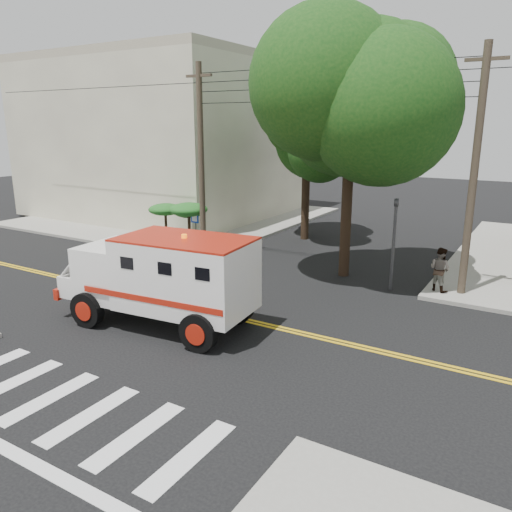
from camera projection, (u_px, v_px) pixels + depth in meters
The scene contains 12 objects.
ground at pixel (230, 317), 16.81m from camera, with size 100.00×100.00×0.00m, color black.
sidewalk_nw at pixel (177, 216), 34.70m from camera, with size 17.00×17.00×0.15m, color gray.
building_left at pixel (166, 140), 35.64m from camera, with size 16.00×14.00×10.00m, color #B6AF95.
utility_pole_left at pixel (201, 163), 23.42m from camera, with size 0.28×0.28×9.00m, color #382D23.
utility_pole_right at pixel (474, 176), 17.65m from camera, with size 0.28×0.28×9.00m, color #382D23.
tree_main at pixel (360, 100), 19.14m from camera, with size 6.08×5.70×9.85m.
tree_left at pixel (311, 135), 26.44m from camera, with size 4.48×4.20×7.70m.
traffic_signal at pixel (394, 234), 18.99m from camera, with size 0.15×0.18×3.60m.
accessibility_sign at pixel (195, 227), 24.66m from camera, with size 0.45×0.10×2.02m.
palm_planter at pixel (182, 218), 25.58m from camera, with size 3.52×2.63×2.36m.
armored_truck at pixel (163, 275), 15.69m from camera, with size 6.72×3.15×2.97m.
pedestrian_b at pixel (440, 269), 18.79m from camera, with size 0.82×0.64×1.69m, color gray.
Camera 1 is at (8.86, -13.02, 6.29)m, focal length 35.00 mm.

